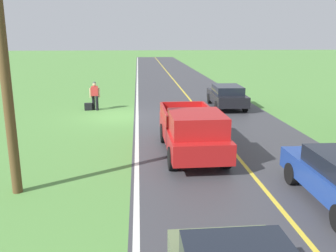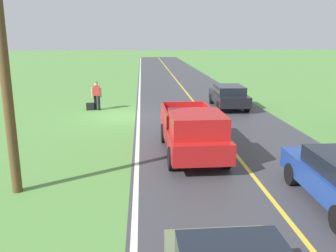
# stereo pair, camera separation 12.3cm
# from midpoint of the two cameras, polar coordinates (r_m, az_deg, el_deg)

# --- Properties ---
(ground_plane) EXTENTS (200.00, 200.00, 0.00)m
(ground_plane) POSITION_cam_midpoint_polar(r_m,az_deg,el_deg) (20.52, -7.77, 1.52)
(ground_plane) COLOR #568E42
(road_surface) EXTENTS (7.89, 120.00, 0.00)m
(road_surface) POSITION_cam_midpoint_polar(r_m,az_deg,el_deg) (20.80, 5.35, 1.76)
(road_surface) COLOR #3D3D42
(road_surface) RESTS_ON ground
(lane_edge_line) EXTENTS (0.16, 117.60, 0.00)m
(lane_edge_line) POSITION_cam_midpoint_polar(r_m,az_deg,el_deg) (20.49, -5.08, 1.59)
(lane_edge_line) COLOR silver
(lane_edge_line) RESTS_ON ground
(lane_centre_line) EXTENTS (0.14, 117.60, 0.00)m
(lane_centre_line) POSITION_cam_midpoint_polar(r_m,az_deg,el_deg) (20.80, 5.35, 1.77)
(lane_centre_line) COLOR gold
(lane_centre_line) RESTS_ON ground
(hitchhiker_walking) EXTENTS (0.62, 0.51, 1.75)m
(hitchhiker_walking) POSITION_cam_midpoint_polar(r_m,az_deg,el_deg) (22.45, -11.65, 4.98)
(hitchhiker_walking) COLOR black
(hitchhiker_walking) RESTS_ON ground
(suitcase_carried) EXTENTS (0.47, 0.23, 0.45)m
(suitcase_carried) POSITION_cam_midpoint_polar(r_m,az_deg,el_deg) (22.53, -12.64, 3.01)
(suitcase_carried) COLOR black
(suitcase_carried) RESTS_ON ground
(pickup_truck_passing) EXTENTS (2.17, 5.43, 1.82)m
(pickup_truck_passing) POSITION_cam_midpoint_polar(r_m,az_deg,el_deg) (13.45, 3.65, -0.76)
(pickup_truck_passing) COLOR #B21919
(pickup_truck_passing) RESTS_ON ground
(sedan_near_oncoming) EXTENTS (2.04, 4.46, 1.41)m
(sedan_near_oncoming) POSITION_cam_midpoint_polar(r_m,az_deg,el_deg) (23.08, 9.14, 4.76)
(sedan_near_oncoming) COLOR black
(sedan_near_oncoming) RESTS_ON ground
(utility_pole_roadside) EXTENTS (0.28, 0.28, 7.13)m
(utility_pole_roadside) POSITION_cam_midpoint_polar(r_m,az_deg,el_deg) (10.66, -24.76, 8.33)
(utility_pole_roadside) COLOR brown
(utility_pole_roadside) RESTS_ON ground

